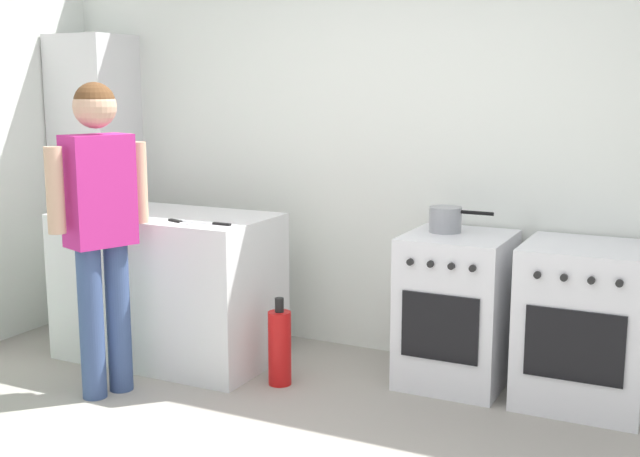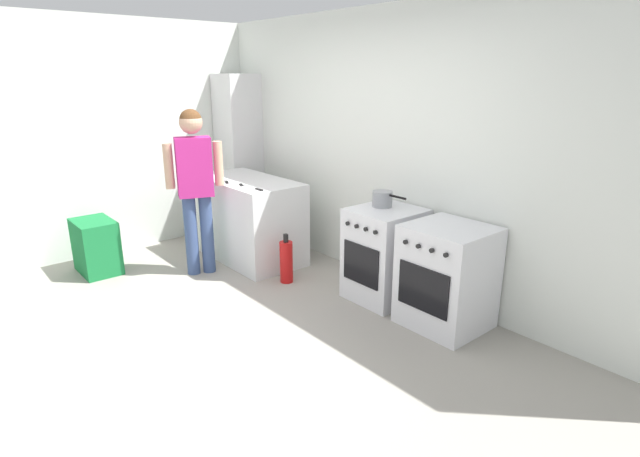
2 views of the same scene
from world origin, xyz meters
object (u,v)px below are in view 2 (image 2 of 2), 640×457
at_px(pot, 383,199).
at_px(recycling_crate_lower, 98,259).
at_px(fire_extinguisher, 286,261).
at_px(oven_right, 447,276).
at_px(recycling_crate_upper, 94,234).
at_px(larder_cabinet, 239,155).
at_px(person, 195,178).
at_px(knife_bread, 254,188).
at_px(knife_carving, 226,181).
at_px(oven_left, 385,254).
at_px(knife_paring, 242,186).

relative_size(pot, recycling_crate_lower, 0.69).
bearing_deg(fire_extinguisher, oven_right, 17.08).
height_order(recycling_crate_upper, larder_cabinet, larder_cabinet).
bearing_deg(recycling_crate_lower, person, 49.09).
height_order(knife_bread, fire_extinguisher, knife_bread).
bearing_deg(person, larder_cabinet, 132.00).
bearing_deg(knife_carving, recycling_crate_upper, -115.08).
bearing_deg(person, knife_bread, 51.43).
xyz_separation_m(oven_right, recycling_crate_upper, (-3.04, -1.84, -0.01)).
height_order(oven_right, larder_cabinet, larder_cabinet).
bearing_deg(knife_bread, oven_right, 15.92).
relative_size(oven_left, larder_cabinet, 0.42).
relative_size(person, recycling_crate_upper, 3.23).
distance_m(oven_right, knife_paring, 2.27).
height_order(oven_left, person, person).
bearing_deg(fire_extinguisher, knife_paring, -167.91).
bearing_deg(knife_carving, oven_right, 13.57).
bearing_deg(oven_right, knife_carving, -166.43).
xyz_separation_m(recycling_crate_lower, larder_cabinet, (-0.29, 1.94, 0.86)).
bearing_deg(pot, oven_left, -23.91).
distance_m(recycling_crate_upper, larder_cabinet, 2.04).
bearing_deg(person, oven_right, 23.50).
bearing_deg(recycling_crate_upper, oven_left, 37.90).
xyz_separation_m(fire_extinguisher, recycling_crate_lower, (-1.49, -1.36, -0.08)).
distance_m(pot, recycling_crate_lower, 3.05).
distance_m(knife_paring, knife_carving, 0.33).
relative_size(oven_left, pot, 2.36).
bearing_deg(knife_carving, knife_bread, 3.75).
xyz_separation_m(knife_paring, larder_cabinet, (-1.20, 0.70, 0.09)).
bearing_deg(oven_left, knife_paring, -157.41).
height_order(pot, person, person).
relative_size(person, recycling_crate_lower, 3.23).
bearing_deg(oven_right, recycling_crate_lower, -148.90).
relative_size(pot, recycling_crate_upper, 0.69).
distance_m(knife_carving, fire_extinguisher, 1.14).
bearing_deg(pot, fire_extinguisher, -146.48).
bearing_deg(recycling_crate_lower, oven_right, 31.10).
bearing_deg(person, pot, 34.07).
height_order(knife_bread, recycling_crate_lower, knife_bread).
height_order(oven_right, knife_carving, knife_carving).
relative_size(knife_paring, recycling_crate_lower, 0.40).
height_order(knife_paring, recycling_crate_upper, knife_paring).
height_order(oven_right, knife_bread, knife_bread).
bearing_deg(oven_left, oven_right, 0.00).
distance_m(fire_extinguisher, recycling_crate_upper, 2.02).
xyz_separation_m(knife_paring, recycling_crate_lower, (-0.91, -1.23, -0.77)).
bearing_deg(knife_bread, recycling_crate_upper, -130.10).
relative_size(oven_left, knife_paring, 4.13).
height_order(pot, recycling_crate_upper, pot).
distance_m(knife_paring, recycling_crate_lower, 1.72).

